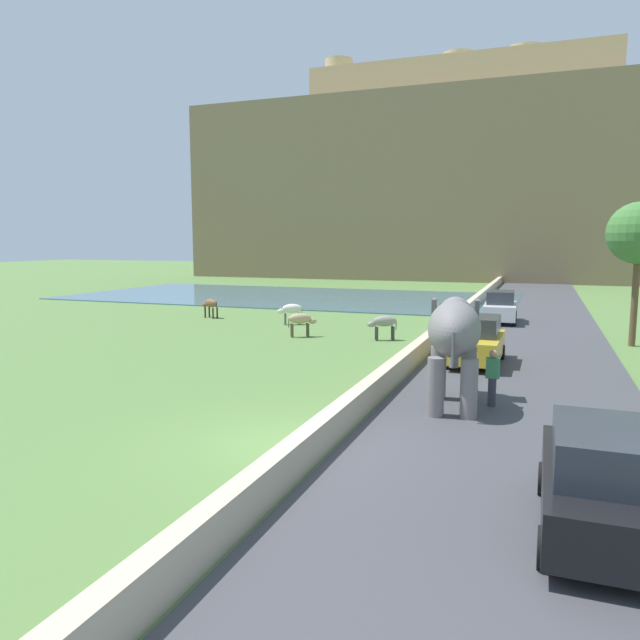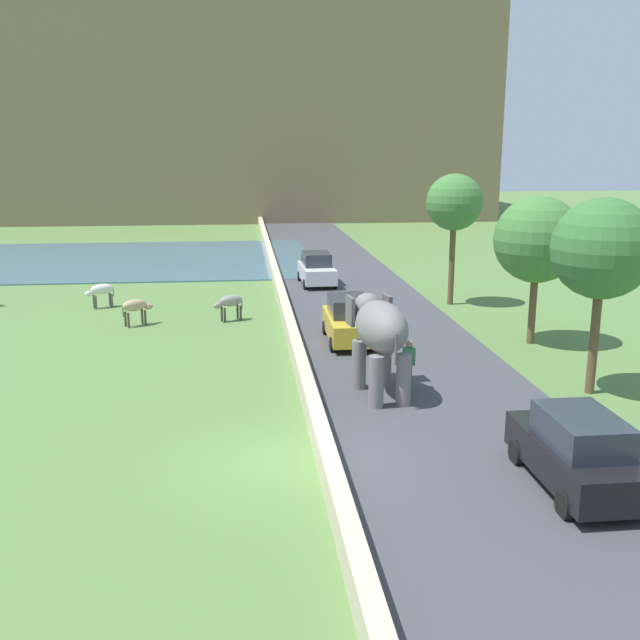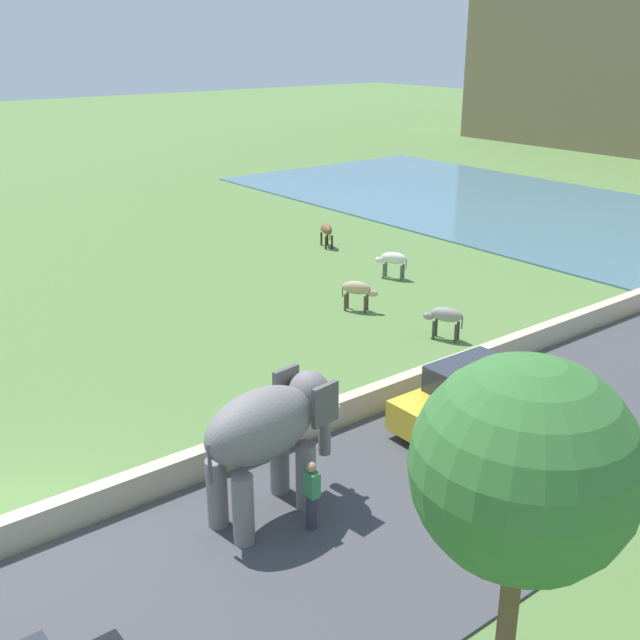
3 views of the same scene
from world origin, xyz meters
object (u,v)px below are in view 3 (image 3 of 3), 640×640
cow_grey (445,316)px  elephant (269,430)px  cow_brown (326,230)px  car_yellow (467,398)px  person_beside_elephant (311,494)px  cow_tan (358,289)px  cow_white (393,259)px

cow_grey → elephant: bearing=-65.9°
elephant → cow_brown: 22.11m
car_yellow → cow_grey: 6.26m
person_beside_elephant → car_yellow: car_yellow is taller
elephant → cow_grey: bearing=114.1°
elephant → cow_tan: 13.18m
cow_white → cow_grey: bearing=-28.7°
cow_white → cow_tan: (2.14, -3.80, 0.00)m
car_yellow → elephant: bearing=-90.3°
elephant → cow_tan: size_ratio=2.64×
car_yellow → cow_brown: car_yellow is taller
car_yellow → cow_brown: (-16.50, 8.52, -0.06)m
elephant → cow_white: elephant is taller
elephant → cow_tan: bearing=131.0°
person_beside_elephant → cow_brown: person_beside_elephant is taller
cow_brown → cow_tan: bearing=-31.3°
cow_tan → cow_grey: (3.97, 0.45, 0.00)m
cow_white → cow_brown: same height
cow_tan → car_yellow: bearing=-23.4°
elephant → person_beside_elephant: (1.02, 0.32, -1.16)m
elephant → cow_tan: (-8.61, 9.91, -1.20)m
cow_grey → car_yellow: bearing=-41.9°
car_yellow → cow_tan: (-8.64, 3.74, -0.06)m
person_beside_elephant → cow_grey: size_ratio=1.18×
car_yellow → cow_grey: car_yellow is taller
person_beside_elephant → cow_brown: bearing=140.6°
car_yellow → cow_tan: size_ratio=2.99×
cow_grey → person_beside_elephant: bearing=-60.6°
car_yellow → cow_brown: bearing=152.7°
elephant → car_yellow: elephant is taller
cow_tan → person_beside_elephant: bearing=-44.9°
elephant → cow_brown: (-16.47, 14.70, -1.20)m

